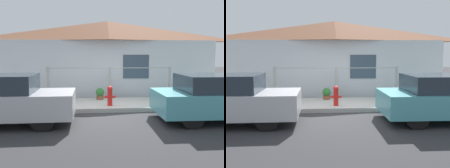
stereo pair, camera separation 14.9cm
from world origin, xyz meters
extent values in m
plane|color=#2D2D30|center=(0.00, 0.00, 0.00)|extent=(60.00, 60.00, 0.00)
cube|color=#B2AFA8|center=(0.00, 1.04, 0.07)|extent=(24.00, 2.07, 0.14)
cube|color=silver|center=(0.00, 2.70, 1.24)|extent=(9.27, 0.12, 2.48)
cube|color=#384756|center=(1.16, 2.63, 1.36)|extent=(1.10, 0.04, 1.00)
pyramid|color=#A36647|center=(0.00, 3.74, 2.93)|extent=(9.67, 2.20, 0.91)
cylinder|color=#999993|center=(-2.40, 1.92, 0.77)|extent=(0.10, 0.10, 1.25)
cylinder|color=#999993|center=(0.00, 1.92, 0.77)|extent=(0.10, 0.10, 1.25)
cylinder|color=#999993|center=(2.40, 1.92, 0.77)|extent=(0.10, 0.10, 1.25)
cylinder|color=#999993|center=(0.00, 1.92, 1.34)|extent=(4.80, 0.03, 0.03)
cube|color=#B7B7BC|center=(-3.12, -1.12, 0.55)|extent=(3.90, 1.69, 0.64)
cylinder|color=black|center=(-1.93, -0.41, 0.31)|extent=(0.62, 0.21, 0.62)
cylinder|color=black|center=(-1.91, -1.79, 0.31)|extent=(0.62, 0.21, 0.62)
cube|color=teal|center=(2.98, -1.12, 0.53)|extent=(3.77, 1.78, 0.61)
cube|color=#232D38|center=(2.83, -1.12, 1.07)|extent=(2.07, 1.56, 0.46)
cylinder|color=black|center=(1.81, -0.35, 0.31)|extent=(0.61, 0.20, 0.61)
cylinder|color=black|center=(1.81, -1.88, 0.31)|extent=(0.61, 0.20, 0.61)
cylinder|color=red|center=(-0.11, 0.46, 0.42)|extent=(0.17, 0.17, 0.55)
sphere|color=red|center=(-0.11, 0.46, 0.73)|extent=(0.18, 0.18, 0.18)
cylinder|color=red|center=(-0.23, 0.46, 0.45)|extent=(0.15, 0.08, 0.08)
cylinder|color=red|center=(0.02, 0.46, 0.45)|extent=(0.15, 0.08, 0.08)
cylinder|color=brown|center=(-0.40, 1.68, 0.22)|extent=(0.28, 0.28, 0.16)
sphere|color=#2D6B2D|center=(-0.40, 1.68, 0.42)|extent=(0.33, 0.33, 0.33)
camera|label=1|loc=(-0.68, -7.84, 1.85)|focal=40.00mm
camera|label=2|loc=(-0.54, -7.85, 1.85)|focal=40.00mm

